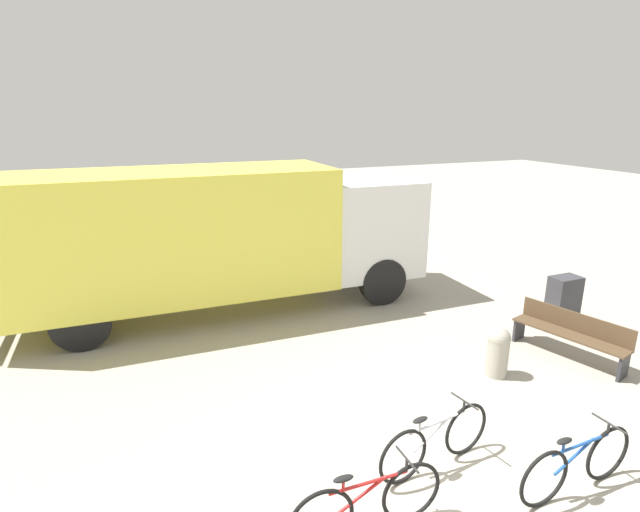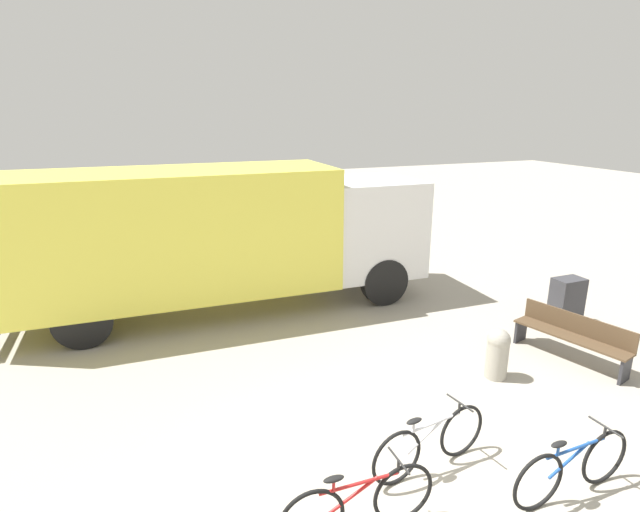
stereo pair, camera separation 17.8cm
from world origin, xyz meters
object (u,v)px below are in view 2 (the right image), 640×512
Objects in this scene: delivery_truck at (220,232)px; bicycle_far at (572,468)px; bicycle_middle at (430,442)px; bicycle_near at (359,504)px; park_bench at (573,335)px; utility_box at (566,301)px; bollard_near_bench at (498,352)px.

delivery_truck is 7.62m from bicycle_far.
bicycle_far is (1.24, -0.97, 0.00)m from bicycle_middle.
bicycle_near is at bearing -87.75° from delivery_truck.
delivery_truck is 4.45× the size of park_bench.
utility_box reaches higher than bicycle_far.
bicycle_far is at bearing -8.15° from bicycle_near.
delivery_truck is 10.43× the size of bollard_near_bench.
delivery_truck is at bearing 33.82° from park_bench.
bicycle_middle is (-3.91, -1.48, -0.09)m from park_bench.
park_bench is at bearing -39.74° from delivery_truck.
park_bench is 4.18m from bicycle_middle.
bicycle_far is at bearing -136.15° from utility_box.
delivery_truck is 7.32m from utility_box.
utility_box is (1.12, 1.18, 0.03)m from park_bench.
bicycle_middle is at bearing 25.71° from bicycle_near.
bicycle_far is (2.57, -7.04, -1.36)m from delivery_truck.
delivery_truck reaches higher than bicycle_middle.
bicycle_near is at bearing 169.02° from bicycle_far.
park_bench reaches higher than bicycle_middle.
park_bench is 1.16× the size of bicycle_middle.
bicycle_middle is 2.02× the size of bollard_near_bench.
park_bench is 1.65m from bollard_near_bench.
utility_box is (2.77, 1.20, 0.03)m from bollard_near_bench.
bicycle_near is 1.77× the size of utility_box.
bollard_near_bench is at bearing 65.46° from bicycle_far.
bollard_near_bench is (3.50, 2.04, 0.09)m from bicycle_near.
bollard_near_bench reaches higher than bicycle_middle.
bollard_near_bench is 0.87× the size of utility_box.
bicycle_middle is at bearing -76.16° from delivery_truck.
bicycle_middle is 1.75× the size of utility_box.
bicycle_far is at bearing 117.61° from park_bench.
bicycle_far is 2.04× the size of bollard_near_bench.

